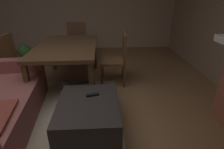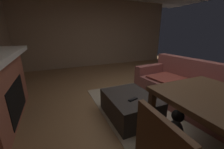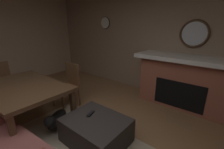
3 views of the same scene
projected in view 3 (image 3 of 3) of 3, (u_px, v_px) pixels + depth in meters
The scene contains 10 objects.
wall_back_fireplace_side at pixel (166, 42), 3.64m from camera, with size 7.96×0.12×2.62m, color #9E846B.
fireplace at pixel (184, 81), 3.23m from camera, with size 2.00×0.76×1.10m.
round_wall_mirror at pixel (194, 34), 3.15m from camera, with size 0.58×0.05×0.58m.
ottoman_coffee_table at pixel (96, 130), 2.28m from camera, with size 0.91×0.73×0.39m, color #2D2826.
tv_remote at pixel (91, 114), 2.34m from camera, with size 0.05×0.16×0.02m, color black.
dining_table at pixel (23, 89), 2.56m from camera, with size 1.58×1.02×0.74m.
dining_chair_south at pixel (69, 82), 3.28m from camera, with size 0.46×0.46×0.93m.
dining_chair_east at pixel (1, 82), 3.32m from camera, with size 0.48×0.48×0.93m.
small_dog at pixel (56, 119), 2.57m from camera, with size 0.48×0.58×0.32m.
wall_clock at pixel (105, 23), 4.52m from camera, with size 0.34×0.03×0.34m.
Camera 3 is at (-1.31, 0.67, 1.69)m, focal length 24.42 mm.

